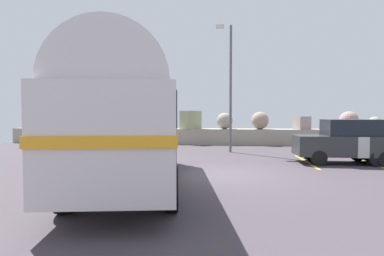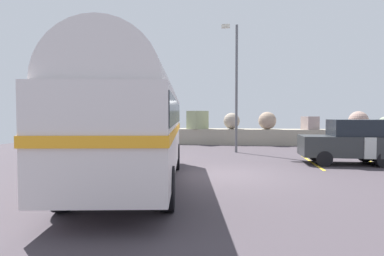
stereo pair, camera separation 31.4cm
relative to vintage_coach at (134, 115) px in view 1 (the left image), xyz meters
The scene contains 6 objects.
ground 3.71m from the vintage_coach, 39.65° to the left, with size 32.00×26.00×0.02m.
breakwater 13.99m from the vintage_coach, 80.51° to the left, with size 31.36×2.11×2.43m.
parking_lines 10.47m from the vintage_coach, 32.23° to the left, with size 5.32×4.40×0.01m.
vintage_coach is the anchor object (origin of this frame).
parked_car_nearest 9.30m from the vintage_coach, 33.78° to the left, with size 4.11×1.74×1.86m.
lamp_post 9.28m from the vintage_coach, 72.66° to the left, with size 0.88×0.38×6.96m.
Camera 1 is at (0.38, -10.92, 2.05)m, focal length 29.77 mm.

